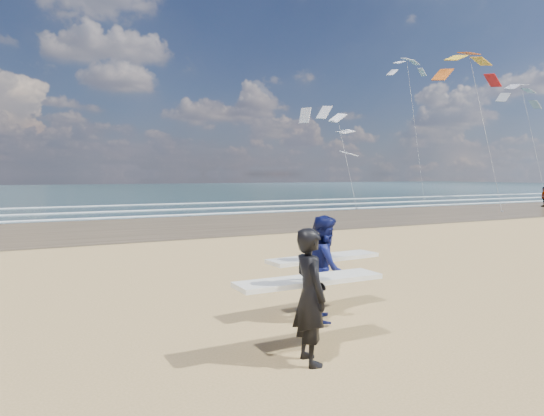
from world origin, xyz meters
TOP-DOWN VIEW (x-y plane):
  - wet_sand_strip at (20.00, 18.00)m, footprint 220.00×12.00m
  - ocean at (20.00, 72.00)m, footprint 220.00×100.00m
  - foam_breakers at (20.00, 28.10)m, footprint 220.00×11.70m
  - surfer_near at (-0.78, -0.59)m, footprint 2.20×0.97m
  - surfer_far at (0.46, 0.94)m, footprint 2.23×1.25m
  - beachgoer_1 at (31.80, 17.85)m, footprint 0.97×0.84m
  - kite_0 at (24.99, 18.30)m, footprint 6.25×4.79m
  - kite_1 at (17.99, 25.12)m, footprint 6.02×4.76m
  - kite_2 at (43.48, 27.45)m, footprint 6.27×4.79m
  - kite_5 at (32.04, 32.45)m, footprint 4.97×4.65m

SIDE VIEW (x-z plane):
  - wet_sand_strip at x=20.00m, z-range 0.00..0.01m
  - ocean at x=20.00m, z-range 0.00..0.02m
  - foam_breakers at x=20.00m, z-range 0.02..0.08m
  - beachgoer_1 at x=31.80m, z-range 0.00..1.56m
  - surfer_far at x=0.46m, z-range 0.01..1.84m
  - surfer_near at x=-0.78m, z-range 0.02..1.85m
  - kite_1 at x=17.99m, z-range 0.54..8.77m
  - kite_0 at x=24.99m, z-range 0.81..13.48m
  - kite_2 at x=43.48m, z-range 0.84..14.26m
  - kite_5 at x=32.04m, z-range 0.34..16.14m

